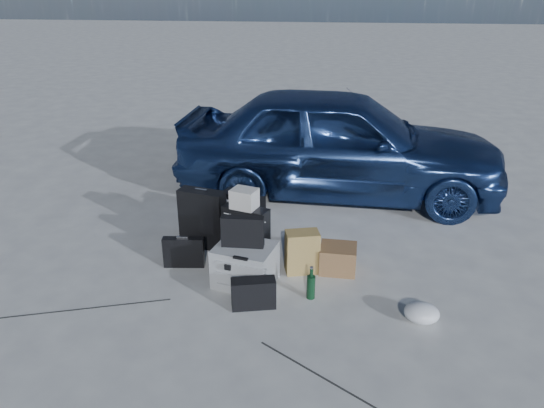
% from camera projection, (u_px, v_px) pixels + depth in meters
% --- Properties ---
extents(ground, '(60.00, 60.00, 0.00)m').
position_uv_depth(ground, '(246.00, 290.00, 4.94)').
color(ground, silver).
rests_on(ground, ground).
extents(car, '(4.23, 1.87, 1.42)m').
position_uv_depth(car, '(339.00, 142.00, 6.85)').
color(car, navy).
rests_on(car, ground).
extents(pelican_case, '(0.62, 0.55, 0.39)m').
position_uv_depth(pelican_case, '(245.00, 265.00, 4.98)').
color(pelican_case, '#ABAFB1').
rests_on(pelican_case, ground).
extents(laptop_bag, '(0.39, 0.10, 0.29)m').
position_uv_depth(laptop_bag, '(243.00, 232.00, 4.86)').
color(laptop_bag, black).
rests_on(laptop_bag, pelican_case).
extents(briefcase, '(0.41, 0.13, 0.31)m').
position_uv_depth(briefcase, '(184.00, 252.00, 5.29)').
color(briefcase, black).
rests_on(briefcase, ground).
extents(suitcase_left, '(0.52, 0.29, 0.64)m').
position_uv_depth(suitcase_left, '(203.00, 219.00, 5.63)').
color(suitcase_left, black).
rests_on(suitcase_left, ground).
extents(suitcase_right, '(0.50, 0.33, 0.57)m').
position_uv_depth(suitcase_right, '(246.00, 233.00, 5.40)').
color(suitcase_right, black).
rests_on(suitcase_right, ground).
extents(white_carton, '(0.29, 0.26, 0.20)m').
position_uv_depth(white_carton, '(244.00, 199.00, 5.24)').
color(white_carton, beige).
rests_on(white_carton, suitcase_right).
extents(duffel_bag, '(0.77, 0.41, 0.37)m').
position_uv_depth(duffel_bag, '(234.00, 217.00, 6.00)').
color(duffel_bag, black).
rests_on(duffel_bag, ground).
extents(flat_box_white, '(0.39, 0.31, 0.06)m').
position_uv_depth(flat_box_white, '(234.00, 199.00, 5.91)').
color(flat_box_white, beige).
rests_on(flat_box_white, duffel_bag).
extents(flat_box_black, '(0.34, 0.29, 0.06)m').
position_uv_depth(flat_box_black, '(236.00, 194.00, 5.88)').
color(flat_box_black, black).
rests_on(flat_box_black, flat_box_white).
extents(kraft_bag, '(0.36, 0.27, 0.43)m').
position_uv_depth(kraft_bag, '(302.00, 252.00, 5.18)').
color(kraft_bag, olive).
rests_on(kraft_bag, ground).
extents(cardboard_box, '(0.37, 0.33, 0.26)m').
position_uv_depth(cardboard_box, '(338.00, 259.00, 5.22)').
color(cardboard_box, brown).
rests_on(cardboard_box, ground).
extents(plastic_bag, '(0.33, 0.29, 0.16)m').
position_uv_depth(plastic_bag, '(422.00, 313.00, 4.47)').
color(plastic_bag, silver).
rests_on(plastic_bag, ground).
extents(messenger_bag, '(0.41, 0.23, 0.27)m').
position_uv_depth(messenger_bag, '(253.00, 293.00, 4.64)').
color(messenger_bag, black).
rests_on(messenger_bag, ground).
extents(green_bottle, '(0.10, 0.10, 0.31)m').
position_uv_depth(green_bottle, '(311.00, 283.00, 4.76)').
color(green_bottle, black).
rests_on(green_bottle, ground).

